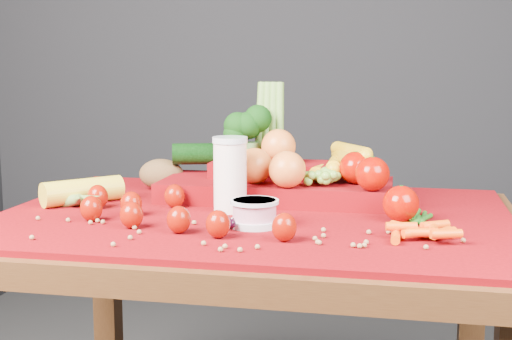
% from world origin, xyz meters
% --- Properties ---
extents(table, '(1.10, 0.80, 0.75)m').
position_xyz_m(table, '(0.00, 0.00, 0.66)').
color(table, '#391D0D').
rests_on(table, ground).
extents(red_cloth, '(1.05, 0.75, 0.01)m').
position_xyz_m(red_cloth, '(0.00, 0.00, 0.76)').
color(red_cloth, maroon).
rests_on(red_cloth, table).
extents(milk_glass, '(0.07, 0.07, 0.16)m').
position_xyz_m(milk_glass, '(-0.05, 0.01, 0.85)').
color(milk_glass, white).
rests_on(milk_glass, red_cloth).
extents(yogurt_bowl, '(0.10, 0.10, 0.05)m').
position_xyz_m(yogurt_bowl, '(0.03, -0.12, 0.79)').
color(yogurt_bowl, silver).
rests_on(yogurt_bowl, red_cloth).
extents(strawberry_scatter, '(0.48, 0.28, 0.06)m').
position_xyz_m(strawberry_scatter, '(-0.16, -0.13, 0.79)').
color(strawberry_scatter, '#8D0B00').
rests_on(strawberry_scatter, red_cloth).
extents(dark_grape_cluster, '(0.06, 0.05, 0.03)m').
position_xyz_m(dark_grape_cluster, '(-0.02, -0.15, 0.78)').
color(dark_grape_cluster, black).
rests_on(dark_grape_cluster, red_cloth).
extents(soybean_scatter, '(0.84, 0.24, 0.01)m').
position_xyz_m(soybean_scatter, '(0.00, -0.20, 0.77)').
color(soybean_scatter, '#9D7043').
rests_on(soybean_scatter, red_cloth).
extents(corn_ear, '(0.25, 0.26, 0.06)m').
position_xyz_m(corn_ear, '(-0.38, -0.01, 0.78)').
color(corn_ear, gold).
rests_on(corn_ear, red_cloth).
extents(potato, '(0.11, 0.08, 0.08)m').
position_xyz_m(potato, '(-0.28, 0.22, 0.80)').
color(potato, brown).
rests_on(potato, red_cloth).
extents(baby_carrot_pile, '(0.18, 0.17, 0.03)m').
position_xyz_m(baby_carrot_pile, '(0.34, -0.15, 0.78)').
color(baby_carrot_pile, '#EE4908').
rests_on(baby_carrot_pile, red_cloth).
extents(green_bean_pile, '(0.14, 0.12, 0.01)m').
position_xyz_m(green_bean_pile, '(0.33, -0.01, 0.77)').
color(green_bean_pile, '#1F5F15').
rests_on(green_bean_pile, red_cloth).
extents(produce_mound, '(0.59, 0.37, 0.27)m').
position_xyz_m(produce_mound, '(0.04, 0.16, 0.82)').
color(produce_mound, maroon).
rests_on(produce_mound, red_cloth).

